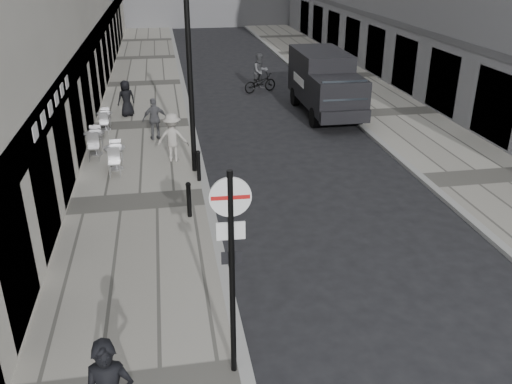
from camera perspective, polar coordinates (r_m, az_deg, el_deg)
sidewalk at (r=23.39m, az=-11.76°, el=6.87°), size 4.00×60.00×0.12m
far_sidewalk at (r=25.45m, az=14.03°, el=8.08°), size 4.00×60.00×0.12m
sign_post at (r=8.59m, az=-2.60°, el=-6.16°), size 0.65×0.10×3.79m
lamppost at (r=17.13m, az=-7.04°, el=13.47°), size 0.29×0.29×6.45m
bollard_near at (r=17.16m, az=-6.06°, el=2.67°), size 0.13×0.13×0.94m
bollard_far at (r=14.87m, az=-7.07°, el=-0.90°), size 0.13×0.13×0.95m
panel_van at (r=24.67m, az=7.22°, el=11.58°), size 2.18×5.72×2.68m
cyclist at (r=28.53m, az=0.43°, el=12.00°), size 1.95×1.27×1.99m
pedestrian_a at (r=21.15m, az=-10.61°, el=7.56°), size 1.01×0.61×1.61m
pedestrian_b at (r=18.81m, az=-8.76°, el=5.69°), size 1.20×0.87×1.68m
pedestrian_c at (r=24.50m, az=-13.50°, el=9.56°), size 0.91×0.78×1.57m
cafe_table_near at (r=20.15m, az=-16.59°, el=5.12°), size 0.73×1.65×0.94m
cafe_table_mid at (r=18.57m, az=-14.59°, el=3.67°), size 0.70×1.58×0.90m
cafe_table_far at (r=22.88m, az=-15.62°, el=7.33°), size 0.64×1.44×0.82m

